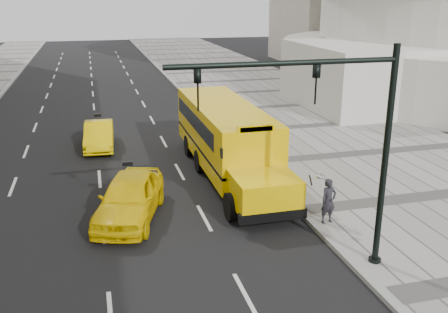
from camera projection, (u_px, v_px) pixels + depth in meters
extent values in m
plane|color=black|center=(123.00, 177.00, 21.75)|extent=(140.00, 140.00, 0.00)
cube|color=gray|center=(369.00, 154.00, 24.65)|extent=(12.00, 140.00, 0.15)
cube|color=gray|center=(254.00, 164.00, 23.19)|extent=(0.30, 140.00, 0.15)
cube|color=silver|center=(361.00, 76.00, 34.40)|extent=(8.00, 10.00, 4.40)
cube|color=#F2C100|center=(224.00, 132.00, 22.11)|extent=(2.50, 9.00, 2.45)
cube|color=#F2C100|center=(264.00, 191.00, 17.26)|extent=(2.20, 2.00, 1.10)
cube|color=black|center=(273.00, 216.00, 16.63)|extent=(2.38, 0.25, 0.35)
cube|color=black|center=(224.00, 143.00, 22.27)|extent=(2.52, 9.00, 0.12)
cube|color=black|center=(256.00, 150.00, 17.88)|extent=(2.05, 0.10, 0.90)
cube|color=black|center=(221.00, 119.00, 22.42)|extent=(2.52, 7.50, 0.70)
cube|color=#F2C100|center=(256.00, 129.00, 17.62)|extent=(1.40, 0.12, 0.28)
ellipsoid|color=silver|center=(324.00, 179.00, 16.10)|extent=(0.32, 0.32, 0.14)
cylinder|color=black|center=(314.00, 183.00, 16.31)|extent=(0.36, 0.47, 0.58)
cylinder|color=black|center=(231.00, 207.00, 17.45)|extent=(0.30, 1.00, 1.00)
cylinder|color=black|center=(291.00, 200.00, 18.00)|extent=(0.30, 1.00, 1.00)
cylinder|color=black|center=(199.00, 161.00, 22.23)|extent=(0.30, 1.00, 1.00)
cylinder|color=black|center=(248.00, 157.00, 22.78)|extent=(0.30, 1.00, 1.00)
cylinder|color=black|center=(189.00, 145.00, 24.53)|extent=(0.30, 1.00, 1.00)
cylinder|color=black|center=(233.00, 142.00, 25.08)|extent=(0.30, 1.00, 1.00)
imported|color=#FAD102|center=(130.00, 197.00, 17.49)|extent=(3.22, 5.02, 1.59)
imported|color=#FAD102|center=(99.00, 135.00, 25.67)|extent=(1.63, 4.13, 1.34)
imported|color=black|center=(328.00, 201.00, 16.83)|extent=(0.63, 0.47, 1.57)
cylinder|color=black|center=(385.00, 163.00, 13.64)|extent=(0.18, 0.18, 6.40)
cylinder|color=black|center=(374.00, 262.00, 14.59)|extent=(0.36, 0.36, 0.25)
cylinder|color=black|center=(286.00, 63.00, 12.04)|extent=(6.00, 0.14, 0.14)
imported|color=black|center=(316.00, 84.00, 12.41)|extent=(0.16, 0.20, 1.00)
imported|color=black|center=(198.00, 90.00, 11.67)|extent=(0.16, 0.20, 1.00)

